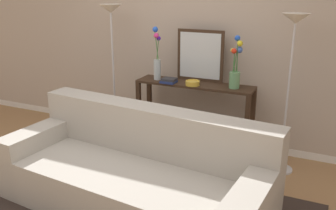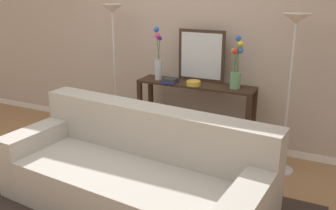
% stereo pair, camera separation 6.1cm
% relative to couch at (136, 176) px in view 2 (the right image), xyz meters
% --- Properties ---
extents(back_wall, '(12.00, 0.15, 2.79)m').
position_rel_couch_xyz_m(back_wall, '(-0.22, 1.75, 1.08)').
color(back_wall, white).
rests_on(back_wall, ground).
extents(couch, '(2.51, 1.17, 0.88)m').
position_rel_couch_xyz_m(couch, '(0.00, 0.00, 0.00)').
color(couch, '#ADA89E').
rests_on(couch, ground).
extents(console_table, '(1.40, 0.34, 0.85)m').
position_rel_couch_xyz_m(console_table, '(0.03, 1.36, 0.28)').
color(console_table, '#382619').
rests_on(console_table, ground).
extents(floor_lamp_left, '(0.28, 0.28, 1.73)m').
position_rel_couch_xyz_m(floor_lamp_left, '(-1.03, 1.27, 1.05)').
color(floor_lamp_left, silver).
rests_on(floor_lamp_left, ground).
extents(floor_lamp_right, '(0.28, 0.28, 1.69)m').
position_rel_couch_xyz_m(floor_lamp_right, '(1.10, 1.27, 1.02)').
color(floor_lamp_right, silver).
rests_on(floor_lamp_right, ground).
extents(wall_mirror, '(0.57, 0.02, 0.61)m').
position_rel_couch_xyz_m(wall_mirror, '(0.04, 1.49, 0.85)').
color(wall_mirror, '#382619').
rests_on(wall_mirror, console_table).
extents(vase_tall_flowers, '(0.09, 0.12, 0.64)m').
position_rel_couch_xyz_m(vase_tall_flowers, '(-0.45, 1.33, 0.78)').
color(vase_tall_flowers, silver).
rests_on(vase_tall_flowers, console_table).
extents(vase_short_flowers, '(0.13, 0.13, 0.58)m').
position_rel_couch_xyz_m(vase_short_flowers, '(0.51, 1.35, 0.76)').
color(vase_short_flowers, '#669E6B').
rests_on(vase_short_flowers, console_table).
extents(fruit_bowl, '(0.16, 0.16, 0.05)m').
position_rel_couch_xyz_m(fruit_bowl, '(0.04, 1.26, 0.57)').
color(fruit_bowl, gold).
rests_on(fruit_bowl, console_table).
extents(book_stack, '(0.18, 0.16, 0.05)m').
position_rel_couch_xyz_m(book_stack, '(-0.25, 1.26, 0.57)').
color(book_stack, navy).
rests_on(book_stack, console_table).
extents(book_row_under_console, '(0.34, 0.18, 0.13)m').
position_rel_couch_xyz_m(book_row_under_console, '(-0.38, 1.36, -0.25)').
color(book_row_under_console, silver).
rests_on(book_row_under_console, ground).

